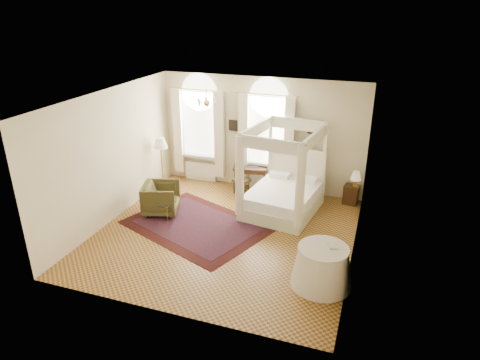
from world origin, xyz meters
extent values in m
plane|color=#A1712E|center=(0.00, 0.00, 0.00)|extent=(6.00, 6.00, 0.00)
plane|color=beige|center=(0.00, 3.00, 1.65)|extent=(6.00, 0.00, 6.00)
plane|color=beige|center=(0.00, -3.00, 1.65)|extent=(6.00, 0.00, 6.00)
plane|color=beige|center=(-3.00, 0.00, 1.65)|extent=(0.00, 6.00, 6.00)
plane|color=beige|center=(3.00, 0.00, 1.65)|extent=(0.00, 6.00, 6.00)
plane|color=white|center=(0.00, 0.00, 3.30)|extent=(6.00, 6.00, 0.00)
cube|color=white|center=(-1.90, 2.97, 1.80)|extent=(1.10, 0.04, 1.90)
cylinder|color=white|center=(-1.90, 2.97, 2.75)|extent=(1.10, 0.04, 1.10)
cube|color=white|center=(-1.90, 2.88, 0.81)|extent=(1.32, 0.24, 0.08)
cube|color=white|center=(-2.57, 2.80, 1.55)|extent=(0.28, 0.14, 2.60)
cube|color=white|center=(-1.23, 2.80, 1.55)|extent=(0.28, 0.14, 2.60)
cube|color=white|center=(-1.90, 2.90, 0.30)|extent=(1.00, 0.12, 0.58)
cube|color=white|center=(0.20, 2.97, 1.80)|extent=(1.10, 0.04, 1.90)
cylinder|color=white|center=(0.20, 2.97, 2.75)|extent=(1.10, 0.04, 1.10)
cube|color=white|center=(0.20, 2.88, 0.81)|extent=(1.32, 0.24, 0.08)
cube|color=white|center=(-0.47, 2.80, 1.55)|extent=(0.28, 0.14, 2.60)
cube|color=white|center=(0.87, 2.80, 1.55)|extent=(0.28, 0.14, 2.60)
cube|color=white|center=(0.20, 2.90, 0.30)|extent=(1.00, 0.12, 0.58)
cylinder|color=#B4963C|center=(-0.90, 1.20, 3.10)|extent=(0.02, 0.02, 0.40)
sphere|color=#B4963C|center=(-0.90, 1.20, 2.88)|extent=(0.16, 0.16, 0.16)
sphere|color=beige|center=(-0.68, 1.20, 2.95)|extent=(0.07, 0.07, 0.07)
sphere|color=beige|center=(-0.79, 1.39, 2.95)|extent=(0.07, 0.07, 0.07)
sphere|color=beige|center=(-1.01, 1.39, 2.95)|extent=(0.07, 0.07, 0.07)
sphere|color=beige|center=(-1.12, 1.20, 2.95)|extent=(0.07, 0.07, 0.07)
sphere|color=beige|center=(-1.01, 1.01, 2.95)|extent=(0.07, 0.07, 0.07)
sphere|color=beige|center=(-0.79, 1.01, 2.95)|extent=(0.07, 0.07, 0.07)
cube|color=black|center=(-0.85, 2.97, 1.85)|extent=(0.26, 0.03, 0.32)
cube|color=black|center=(1.45, 2.97, 1.95)|extent=(0.22, 0.03, 0.26)
cube|color=beige|center=(1.02, 1.61, 0.18)|extent=(1.94, 2.28, 0.36)
cube|color=white|center=(1.02, 1.61, 0.49)|extent=(1.83, 2.17, 0.28)
cube|color=white|center=(1.15, 2.60, 0.89)|extent=(1.68, 0.30, 1.19)
cube|color=beige|center=(0.38, 2.69, 1.14)|extent=(0.10, 0.10, 2.28)
cube|color=beige|center=(1.93, 2.48, 1.14)|extent=(0.10, 0.10, 2.28)
cube|color=beige|center=(0.12, 0.74, 1.14)|extent=(0.10, 0.10, 2.28)
cube|color=beige|center=(1.67, 0.54, 1.14)|extent=(0.10, 0.10, 2.28)
cube|color=beige|center=(1.15, 2.58, 2.28)|extent=(1.68, 0.30, 0.08)
cube|color=beige|center=(0.89, 0.64, 2.28)|extent=(1.68, 0.30, 0.08)
cube|color=beige|center=(0.25, 1.72, 2.28)|extent=(0.36, 2.07, 0.08)
cube|color=beige|center=(1.80, 1.51, 2.28)|extent=(0.36, 2.07, 0.08)
cube|color=white|center=(1.15, 2.58, 2.14)|extent=(1.73, 0.27, 0.28)
cube|color=white|center=(0.89, 0.64, 2.14)|extent=(1.73, 0.27, 0.28)
cube|color=white|center=(0.25, 1.72, 2.14)|extent=(0.32, 2.12, 0.28)
cube|color=white|center=(1.80, 1.51, 2.14)|extent=(0.32, 2.12, 0.28)
cylinder|color=white|center=(0.12, 0.74, 1.24)|extent=(0.22, 0.22, 2.08)
cylinder|color=white|center=(1.67, 0.54, 1.24)|extent=(0.22, 0.22, 2.08)
cube|color=#3D2310|center=(2.70, 2.70, 0.27)|extent=(0.42, 0.39, 0.55)
cylinder|color=#B4963C|center=(2.78, 2.68, 0.65)|extent=(0.12, 0.12, 0.21)
cone|color=beige|center=(2.78, 2.68, 0.85)|extent=(0.29, 0.29, 0.23)
cube|color=#3D2310|center=(-0.23, 2.70, 0.71)|extent=(1.07, 0.71, 0.06)
cube|color=#3D2310|center=(-0.23, 2.70, 0.62)|extent=(0.95, 0.60, 0.10)
cylinder|color=#3D2310|center=(-0.69, 2.80, 0.34)|extent=(0.05, 0.05, 0.69)
cylinder|color=#3D2310|center=(0.15, 2.99, 0.34)|extent=(0.05, 0.05, 0.69)
cylinder|color=#3D2310|center=(-0.61, 2.41, 0.34)|extent=(0.05, 0.05, 0.69)
cylinder|color=#3D2310|center=(0.24, 2.60, 0.34)|extent=(0.05, 0.05, 0.69)
imported|color=black|center=(-0.15, 2.70, 0.75)|extent=(0.39, 0.27, 0.03)
cube|color=#423C1C|center=(-0.36, 2.32, 0.42)|extent=(0.54, 0.54, 0.08)
cylinder|color=#3D2310|center=(-0.57, 2.24, 0.19)|extent=(0.04, 0.04, 0.38)
cylinder|color=#3D2310|center=(-0.29, 2.11, 0.19)|extent=(0.04, 0.04, 0.38)
cylinder|color=#3D2310|center=(-0.44, 2.52, 0.19)|extent=(0.04, 0.04, 0.38)
cylinder|color=#3D2310|center=(-0.16, 2.39, 0.19)|extent=(0.04, 0.04, 0.38)
imported|color=#423C1C|center=(-1.99, 0.52, 0.41)|extent=(1.13, 1.11, 0.83)
cube|color=silver|center=(-1.85, 0.28, 0.41)|extent=(0.65, 0.48, 0.02)
cylinder|color=#B4963C|center=(-2.13, 0.13, 0.21)|extent=(0.02, 0.02, 0.41)
cylinder|color=#B4963C|center=(-1.60, 0.09, 0.21)|extent=(0.02, 0.02, 0.41)
cylinder|color=#B4963C|center=(-2.11, 0.48, 0.21)|extent=(0.02, 0.02, 0.41)
cylinder|color=#B4963C|center=(-1.57, 0.44, 0.21)|extent=(0.02, 0.02, 0.41)
cylinder|color=#B4963C|center=(-2.70, 1.91, 0.01)|extent=(0.28, 0.28, 0.03)
cylinder|color=#B4963C|center=(-2.70, 1.91, 0.70)|extent=(0.04, 0.04, 1.40)
cone|color=beige|center=(-2.70, 1.91, 1.44)|extent=(0.41, 0.41, 0.30)
cube|color=#3C100E|center=(-0.82, 0.14, 0.00)|extent=(4.01, 3.48, 0.01)
cube|color=black|center=(-0.82, 0.14, 0.01)|extent=(3.33, 2.80, 0.01)
cone|color=white|center=(2.51, -1.23, 0.39)|extent=(1.22, 1.22, 0.79)
cylinder|color=white|center=(2.51, -1.23, 0.81)|extent=(1.00, 1.00, 0.04)
imported|color=black|center=(2.59, -1.15, 0.84)|extent=(0.26, 0.29, 0.02)
camera|label=1|loc=(3.29, -8.44, 5.24)|focal=32.00mm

